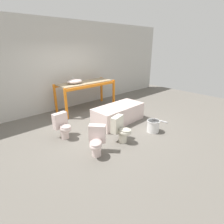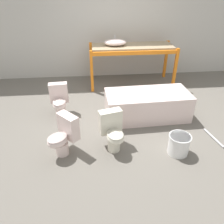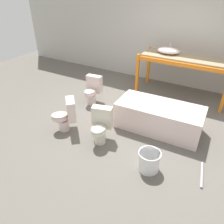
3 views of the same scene
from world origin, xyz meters
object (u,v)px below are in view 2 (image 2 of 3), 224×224
Objects in this scene: bathtub_main at (147,103)px; bucket_white at (179,144)px; toilet_extra at (59,100)px; toilet_near at (63,135)px; toilet_far at (113,131)px; sink_basin at (115,42)px.

bucket_white is at bearing -79.44° from bathtub_main.
bucket_white is at bearing -39.91° from toilet_extra.
toilet_extra is (-1.79, 0.25, 0.03)m from bathtub_main.
toilet_near and toilet_extra have the same top height.
toilet_extra is at bearing 115.42° from toilet_far.
toilet_far is at bearing 49.93° from toilet_near.
toilet_extra is at bearing 145.54° from bucket_white.
bucket_white is (1.86, -0.20, -0.16)m from toilet_near.
toilet_far is at bearing 167.58° from bucket_white.
sink_basin is 1.56× the size of bucket_white.
toilet_extra reaches higher than bathtub_main.
toilet_extra is at bearing -131.52° from sink_basin.
toilet_near is (-1.60, -0.96, 0.03)m from bathtub_main.
bucket_white is at bearing -27.13° from toilet_far.
toilet_far is 1.00× the size of toilet_extra.
toilet_near is 1.88m from bucket_white.
toilet_near is 0.80m from toilet_far.
toilet_extra is (-1.32, -1.49, -0.78)m from sink_basin.
toilet_near is 1.00× the size of toilet_extra.
toilet_far is at bearing -133.27° from bathtub_main.
bathtub_main is (0.47, -1.75, -0.81)m from sink_basin.
bathtub_main is 1.22m from toilet_far.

